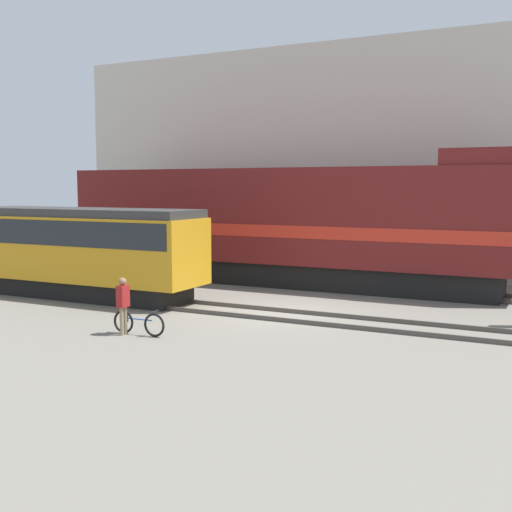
{
  "coord_description": "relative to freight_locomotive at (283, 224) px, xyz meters",
  "views": [
    {
      "loc": [
        8.44,
        -18.96,
        4.16
      ],
      "look_at": [
        -1.31,
        0.47,
        1.8
      ],
      "focal_mm": 45.0,
      "sensor_mm": 36.0,
      "label": 1
    }
  ],
  "objects": [
    {
      "name": "person",
      "position": [
        -0.11,
        -10.64,
        -1.59
      ],
      "size": [
        0.23,
        0.37,
        1.63
      ],
      "color": "#8C7A5B",
      "rests_on": "ground"
    },
    {
      "name": "streetcar",
      "position": [
        -5.33,
        -6.39,
        -0.65
      ],
      "size": [
        9.67,
        2.54,
        3.35
      ],
      "color": "black",
      "rests_on": "ground"
    },
    {
      "name": "track_near",
      "position": [
        2.74,
        -6.39,
        -2.5
      ],
      "size": [
        60.0,
        1.5,
        0.14
      ],
      "color": "#47423D",
      "rests_on": "ground"
    },
    {
      "name": "freight_locomotive",
      "position": [
        0.0,
        0.0,
        0.0
      ],
      "size": [
        19.59,
        3.04,
        5.51
      ],
      "color": "black",
      "rests_on": "ground"
    },
    {
      "name": "ground_plane",
      "position": [
        2.74,
        -5.86,
        -2.57
      ],
      "size": [
        120.0,
        120.0,
        0.0
      ],
      "primitive_type": "plane",
      "color": "slate"
    },
    {
      "name": "bicycle",
      "position": [
        0.29,
        -10.48,
        -2.23
      ],
      "size": [
        1.71,
        0.44,
        0.73
      ],
      "color": "black",
      "rests_on": "ground"
    },
    {
      "name": "building_backdrop",
      "position": [
        2.74,
        6.91,
        2.86
      ],
      "size": [
        32.2,
        6.0,
        10.87
      ],
      "color": "beige",
      "rests_on": "ground"
    },
    {
      "name": "track_far",
      "position": [
        2.74,
        0.0,
        -2.5
      ],
      "size": [
        60.0,
        1.51,
        0.14
      ],
      "color": "#47423D",
      "rests_on": "ground"
    }
  ]
}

